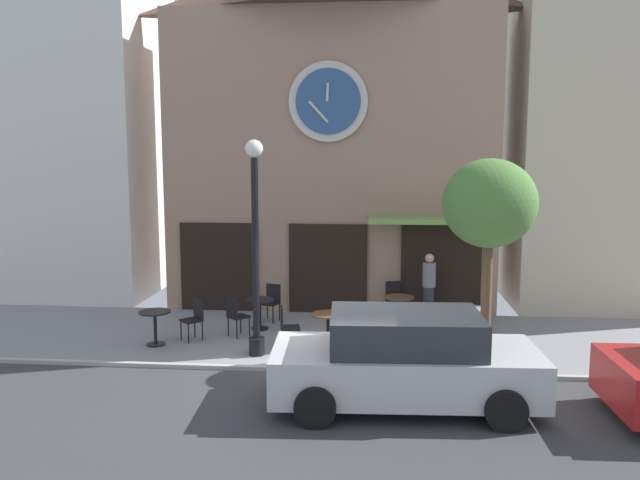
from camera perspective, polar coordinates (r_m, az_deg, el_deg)
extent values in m
cube|color=gray|center=(14.54, 1.64, -8.76)|extent=(26.04, 4.61, 0.05)
cube|color=#38383A|center=(9.46, -0.52, -18.19)|extent=(26.04, 6.27, 0.05)
cube|color=#A8A5A0|center=(12.34, 0.97, -11.50)|extent=(26.04, 0.12, 0.08)
cube|color=#9E7A66|center=(17.50, 1.06, 6.99)|extent=(8.58, 2.49, 7.73)
cylinder|color=beige|center=(16.25, 0.74, 12.18)|extent=(1.97, 0.10, 1.97)
cylinder|color=#2D5184|center=(16.19, 0.72, 12.19)|extent=(1.61, 0.04, 1.61)
cube|color=beige|center=(16.17, 0.67, 12.99)|extent=(0.08, 0.03, 0.45)
cube|color=beige|center=(16.15, -0.14, 11.30)|extent=(0.51, 0.03, 0.55)
cube|color=black|center=(16.95, -8.97, -2.37)|extent=(2.00, 0.10, 2.30)
cube|color=black|center=(16.49, 0.72, -2.55)|extent=(2.00, 0.10, 2.30)
cube|color=black|center=(16.52, 10.66, -2.67)|extent=(2.00, 0.10, 2.30)
cube|color=#72A84C|center=(15.99, 9.25, 1.72)|extent=(2.74, 0.90, 0.12)
cube|color=silver|center=(21.04, -23.08, 17.08)|extent=(6.22, 4.33, 15.44)
cube|color=beige|center=(19.06, 24.95, 15.75)|extent=(5.13, 3.20, 13.96)
cylinder|color=black|center=(13.38, -5.63, -9.36)|extent=(0.32, 0.32, 0.36)
cylinder|color=black|center=(12.96, -5.74, -1.63)|extent=(0.14, 0.14, 4.01)
sphere|color=white|center=(12.78, -5.87, 8.07)|extent=(0.36, 0.36, 0.36)
cylinder|color=brown|center=(13.08, 14.53, -5.10)|extent=(0.20, 0.20, 2.51)
ellipsoid|color=#4C7A38|center=(12.80, 14.82, 3.17)|extent=(1.82, 1.63, 1.72)
cylinder|color=black|center=(14.35, -14.40, -7.61)|extent=(0.07, 0.07, 0.73)
cylinder|color=black|center=(14.44, -14.35, -8.95)|extent=(0.40, 0.40, 0.03)
cylinder|color=black|center=(14.26, -14.45, -6.20)|extent=(0.68, 0.68, 0.03)
cylinder|color=black|center=(15.19, -5.35, -6.58)|extent=(0.07, 0.07, 0.70)
cylinder|color=black|center=(15.28, -5.34, -7.80)|extent=(0.40, 0.40, 0.03)
cylinder|color=black|center=(15.11, -5.37, -5.29)|extent=(0.69, 0.69, 0.03)
cylinder|color=black|center=(13.73, 0.71, -8.08)|extent=(0.07, 0.07, 0.72)
cylinder|color=black|center=(13.82, 0.70, -9.46)|extent=(0.40, 0.40, 0.03)
cylinder|color=brown|center=(13.63, 0.71, -6.61)|extent=(0.71, 0.71, 0.03)
cylinder|color=black|center=(15.45, 7.03, -6.35)|extent=(0.07, 0.07, 0.71)
cylinder|color=black|center=(15.54, 7.01, -7.56)|extent=(0.40, 0.40, 0.03)
cylinder|color=brown|center=(15.37, 7.05, -5.06)|extent=(0.71, 0.71, 0.03)
cylinder|color=black|center=(14.58, 13.13, -7.32)|extent=(0.07, 0.07, 0.73)
cylinder|color=black|center=(14.67, 13.09, -8.64)|extent=(0.40, 0.40, 0.03)
cylinder|color=gray|center=(14.49, 13.18, -5.92)|extent=(0.64, 0.64, 0.03)
cube|color=black|center=(13.67, -2.65, -7.77)|extent=(0.47, 0.47, 0.04)
cube|color=black|center=(13.60, -3.42, -6.88)|extent=(0.11, 0.38, 0.45)
cylinder|color=black|center=(13.58, -1.88, -8.86)|extent=(0.03, 0.03, 0.45)
cylinder|color=black|center=(13.90, -1.98, -8.46)|extent=(0.03, 0.03, 0.45)
cylinder|color=black|center=(13.56, -3.33, -8.90)|extent=(0.03, 0.03, 0.45)
cylinder|color=black|center=(13.88, -3.39, -8.49)|extent=(0.03, 0.03, 0.45)
cube|color=black|center=(15.82, -4.46, -5.62)|extent=(0.51, 0.51, 0.04)
cube|color=black|center=(15.92, -4.16, -4.70)|extent=(0.37, 0.16, 0.45)
cylinder|color=black|center=(15.81, -5.29, -6.48)|extent=(0.03, 0.03, 0.45)
cylinder|color=black|center=(15.65, -4.19, -6.62)|extent=(0.03, 0.03, 0.45)
cylinder|color=black|center=(16.10, -4.70, -6.21)|extent=(0.03, 0.03, 0.45)
cylinder|color=black|center=(15.94, -3.61, -6.34)|extent=(0.03, 0.03, 0.45)
cube|color=black|center=(14.50, -11.34, -7.00)|extent=(0.57, 0.57, 0.04)
cube|color=black|center=(14.53, -10.74, -6.04)|extent=(0.30, 0.30, 0.45)
cylinder|color=black|center=(14.63, -12.23, -7.81)|extent=(0.03, 0.03, 0.45)
cylinder|color=black|center=(14.34, -11.59, -8.11)|extent=(0.03, 0.03, 0.45)
cylinder|color=black|center=(14.78, -11.05, -7.61)|extent=(0.03, 0.03, 0.45)
cylinder|color=black|center=(14.49, -10.39, -7.91)|extent=(0.03, 0.03, 0.45)
cube|color=black|center=(14.37, 10.31, -7.11)|extent=(0.44, 0.44, 0.04)
cube|color=black|center=(14.28, 9.62, -6.26)|extent=(0.08, 0.38, 0.45)
cylinder|color=black|center=(14.30, 11.09, -8.14)|extent=(0.03, 0.03, 0.45)
cylinder|color=black|center=(14.62, 10.82, -7.78)|extent=(0.03, 0.03, 0.45)
cylinder|color=black|center=(14.24, 9.74, -8.18)|extent=(0.03, 0.03, 0.45)
cylinder|color=black|center=(14.56, 9.49, -7.81)|extent=(0.03, 0.03, 0.45)
cube|color=black|center=(14.65, -7.23, -6.75)|extent=(0.57, 0.57, 0.04)
cube|color=black|center=(14.50, -7.83, -6.00)|extent=(0.31, 0.29, 0.45)
cylinder|color=black|center=(14.67, -6.28, -7.63)|extent=(0.03, 0.03, 0.45)
cylinder|color=black|center=(14.94, -7.05, -7.36)|extent=(0.03, 0.03, 0.45)
cylinder|color=black|center=(14.48, -7.38, -7.85)|extent=(0.03, 0.03, 0.45)
cylinder|color=black|center=(14.75, -8.14, -7.57)|extent=(0.03, 0.03, 0.45)
cube|color=black|center=(16.19, 6.62, -5.33)|extent=(0.48, 0.48, 0.04)
cube|color=black|center=(16.31, 6.49, -4.42)|extent=(0.38, 0.12, 0.45)
cylinder|color=black|center=(16.05, 6.16, -6.28)|extent=(0.03, 0.03, 0.45)
cylinder|color=black|center=(16.12, 7.34, -6.22)|extent=(0.03, 0.03, 0.45)
cylinder|color=black|center=(16.37, 5.89, -5.99)|extent=(0.03, 0.03, 0.45)
cylinder|color=black|center=(16.44, 7.05, -5.94)|extent=(0.03, 0.03, 0.45)
cube|color=black|center=(13.48, 3.65, -8.00)|extent=(0.47, 0.47, 0.04)
cube|color=black|center=(13.38, 4.41, -7.13)|extent=(0.11, 0.38, 0.45)
cylinder|color=black|center=(13.74, 3.10, -8.67)|extent=(0.03, 0.03, 0.45)
cylinder|color=black|center=(13.42, 2.76, -9.07)|extent=(0.03, 0.03, 0.45)
cylinder|color=black|center=(13.67, 4.50, -8.77)|extent=(0.03, 0.03, 0.45)
cylinder|color=black|center=(13.35, 4.19, -9.17)|extent=(0.03, 0.03, 0.45)
cylinder|color=#2D2D38|center=(16.06, 9.60, -5.60)|extent=(0.27, 0.27, 0.85)
cylinder|color=slate|center=(15.90, 9.66, -3.06)|extent=(0.34, 0.34, 0.60)
sphere|color=tan|center=(15.83, 9.69, -1.60)|extent=(0.22, 0.22, 0.22)
cube|color=#B7BABF|center=(10.76, 7.53, -11.40)|extent=(4.38, 2.00, 0.75)
cube|color=#262B33|center=(10.56, 7.60, -8.04)|extent=(2.48, 1.70, 0.60)
cylinder|color=black|center=(10.25, 16.14, -14.29)|extent=(0.65, 0.25, 0.64)
cylinder|color=black|center=(11.89, 14.08, -11.07)|extent=(0.65, 0.25, 0.64)
cylinder|color=black|center=(9.98, -0.44, -14.58)|extent=(0.65, 0.25, 0.64)
cylinder|color=black|center=(11.67, 0.02, -11.21)|extent=(0.65, 0.25, 0.64)
cylinder|color=black|center=(12.20, 26.03, -11.16)|extent=(0.65, 0.24, 0.64)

